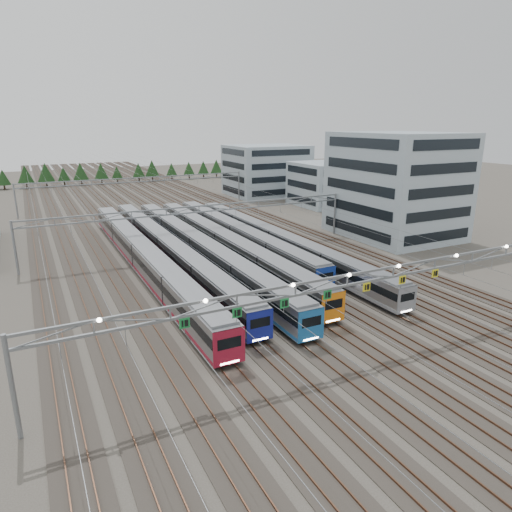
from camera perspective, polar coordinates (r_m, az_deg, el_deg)
name	(u,v)px	position (r m, az deg, el deg)	size (l,w,h in m)	color
ground	(343,351)	(45.89, 10.82, -11.61)	(400.00, 400.00, 0.00)	#47423A
track_bed	(127,194)	(135.58, -15.77, 7.41)	(54.00, 260.00, 5.42)	#2D2823
train_a	(143,255)	(69.85, -14.00, 0.09)	(3.09, 64.90, 4.03)	black
train_b	(167,248)	(73.64, -11.11, 1.02)	(2.92, 65.04, 3.81)	black
train_c	(199,248)	(72.70, -7.19, 1.04)	(3.00, 64.66, 3.91)	black
train_d	(223,243)	(74.77, -4.10, 1.59)	(3.05, 60.71, 3.98)	black
train_e	(238,235)	(80.23, -2.29, 2.63)	(3.01, 53.37, 3.92)	black
train_f	(276,240)	(77.33, 2.50, 1.98)	(2.78, 60.85, 3.62)	black
gantry_near	(348,283)	(42.94, 11.37, -3.31)	(56.36, 0.61, 8.08)	gray
gantry_mid	(199,214)	(77.52, -7.11, 5.19)	(56.36, 0.36, 8.00)	gray
gantry_far	(138,183)	(120.35, -14.51, 8.79)	(56.36, 0.36, 8.00)	gray
depot_bldg_south	(396,185)	(91.54, 17.08, 8.45)	(18.00, 22.00, 19.49)	#9BAEB9
depot_bldg_mid	(324,184)	(122.72, 8.50, 8.89)	(14.00, 16.00, 11.15)	#9BAEB9
depot_bldg_north	(266,170)	(139.42, 1.32, 10.67)	(22.00, 18.00, 14.66)	#9BAEB9
treeline	(120,171)	(174.35, -16.69, 10.14)	(106.40, 5.60, 7.02)	#332114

